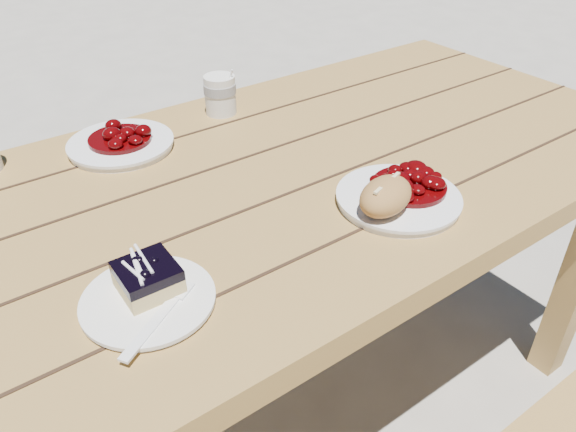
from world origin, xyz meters
TOP-DOWN VIEW (x-y plane):
  - picnic_table at (0.00, -0.00)m, footprint 2.00×1.55m
  - main_plate at (0.26, -0.22)m, footprint 0.21×0.21m
  - goulash_stew at (0.29, -0.21)m, footprint 0.13×0.13m
  - bread_roll at (0.21, -0.24)m, footprint 0.13×0.11m
  - dessert_plate at (-0.20, -0.20)m, footprint 0.18×0.18m
  - blueberry_cake at (-0.19, -0.18)m, footprint 0.08×0.08m
  - fork_dessert at (-0.22, -0.25)m, footprint 0.15×0.11m
  - coffee_cup at (0.20, 0.30)m, footprint 0.07×0.07m
  - second_plate at (-0.05, 0.27)m, footprint 0.21×0.21m
  - second_stew at (-0.05, 0.27)m, footprint 0.13×0.13m

SIDE VIEW (x-z plane):
  - picnic_table at x=0.00m, z-range 0.21..0.96m
  - dessert_plate at x=-0.20m, z-range 0.75..0.76m
  - main_plate at x=0.26m, z-range 0.75..0.77m
  - second_plate at x=-0.05m, z-range 0.75..0.77m
  - fork_dessert at x=-0.22m, z-range 0.76..0.76m
  - blueberry_cake at x=-0.19m, z-range 0.76..0.81m
  - goulash_stew at x=0.29m, z-range 0.77..0.81m
  - second_stew at x=-0.05m, z-range 0.77..0.81m
  - coffee_cup at x=0.20m, z-range 0.75..0.84m
  - bread_roll at x=0.21m, z-range 0.77..0.82m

